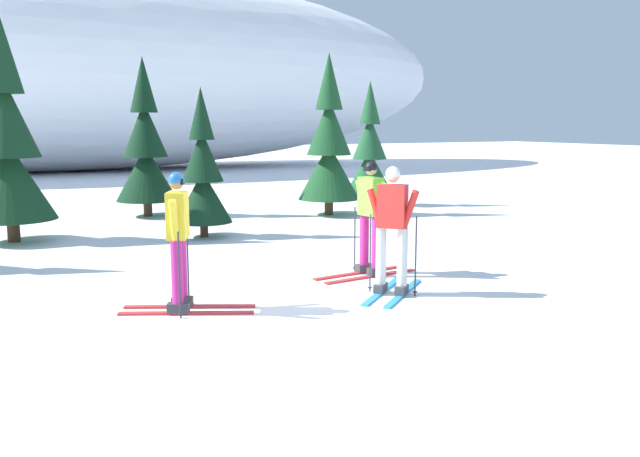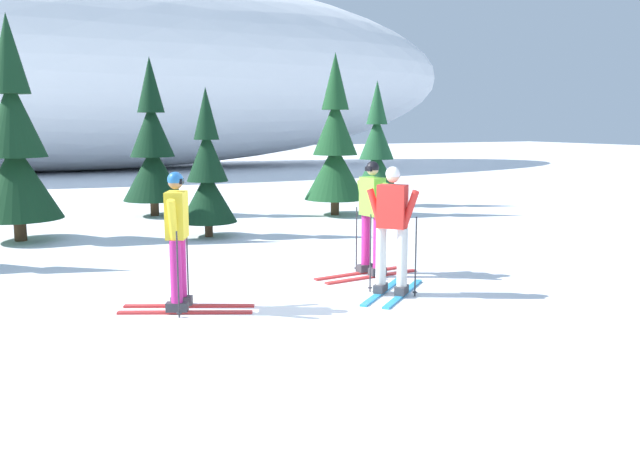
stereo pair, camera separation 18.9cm
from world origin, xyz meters
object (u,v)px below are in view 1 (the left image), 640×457
Objects in this scene: pine_tree_center_right at (203,175)px; pine_tree_right at (329,148)px; pine_tree_center_left at (146,150)px; pine_tree_far_right at (370,154)px; pine_tree_left at (8,148)px; skier_yellow_jacket at (179,239)px; skier_red_jacket at (392,228)px; skier_lime_jacket at (370,216)px.

pine_tree_right reaches higher than pine_tree_center_right.
pine_tree_far_right is at bearing -6.11° from pine_tree_center_left.
pine_tree_right is at bearing -147.82° from pine_tree_far_right.
pine_tree_left is at bearing -174.92° from pine_tree_right.
pine_tree_center_right is 4.54m from pine_tree_right.
skier_yellow_jacket is 0.44× the size of pine_tree_center_left.
pine_tree_right reaches higher than pine_tree_center_left.
skier_red_jacket reaches higher than skier_yellow_jacket.
pine_tree_center_right is at bearing 98.48° from skier_red_jacket.
pine_tree_left is 1.26× the size of pine_tree_far_right.
pine_tree_center_left is (-1.23, 9.96, 0.77)m from skier_red_jacket.
pine_tree_left is 4.33m from pine_tree_center_left.
pine_tree_center_left is at bearing 173.89° from pine_tree_far_right.
pine_tree_left is 3.97m from pine_tree_center_right.
pine_tree_left is 1.12× the size of pine_tree_center_left.
skier_lime_jacket reaches higher than skier_yellow_jacket.
skier_yellow_jacket is at bearing -76.03° from pine_tree_left.
pine_tree_left is 1.09× the size of pine_tree_right.
skier_yellow_jacket is at bearing -100.38° from pine_tree_center_left.
pine_tree_center_left is 6.50m from pine_tree_far_right.
skier_yellow_jacket is 0.99× the size of skier_red_jacket.
pine_tree_far_right is (4.84, 8.02, 0.57)m from skier_lime_jacket.
pine_tree_far_right is at bearing 58.89° from skier_lime_jacket.
pine_tree_left is at bearing 122.47° from skier_red_jacket.
pine_tree_right is at bearing 67.46° from skier_lime_jacket.
pine_tree_left reaches higher than pine_tree_center_right.
pine_tree_left is (-1.68, 6.75, 0.99)m from skier_yellow_jacket.
pine_tree_left is at bearing -141.86° from pine_tree_center_left.
pine_tree_left is (-5.02, 6.04, 0.98)m from skier_lime_jacket.
pine_tree_far_right is (6.46, -0.69, -0.20)m from pine_tree_center_left.
skier_yellow_jacket is at bearing 169.71° from skier_red_jacket.
skier_lime_jacket is at bearing -79.47° from pine_tree_center_left.
skier_red_jacket is at bearing -107.30° from skier_lime_jacket.
skier_red_jacket is 10.06m from pine_tree_center_left.
pine_tree_right is (7.82, 0.70, -0.16)m from pine_tree_left.
pine_tree_center_left is 1.29× the size of pine_tree_center_right.
pine_tree_left is 7.85m from pine_tree_right.
skier_red_jacket is 0.40× the size of pine_tree_left.
pine_tree_far_right is (9.86, 1.98, -0.41)m from pine_tree_left.
pine_tree_center_left is (1.73, 9.42, 0.78)m from skier_yellow_jacket.
pine_tree_left reaches higher than pine_tree_far_right.
skier_lime_jacket is 7.34m from pine_tree_right.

